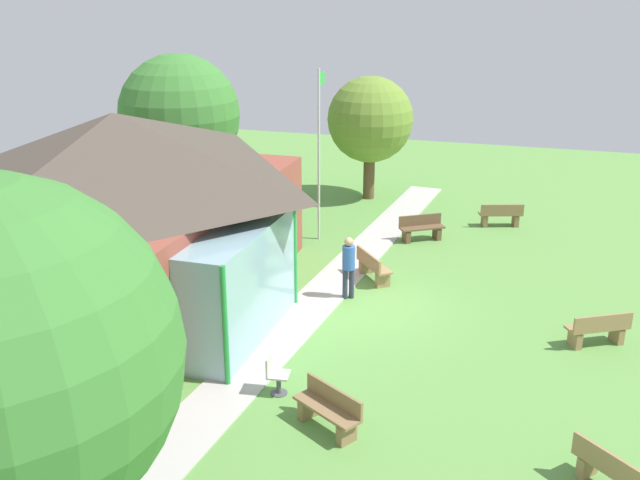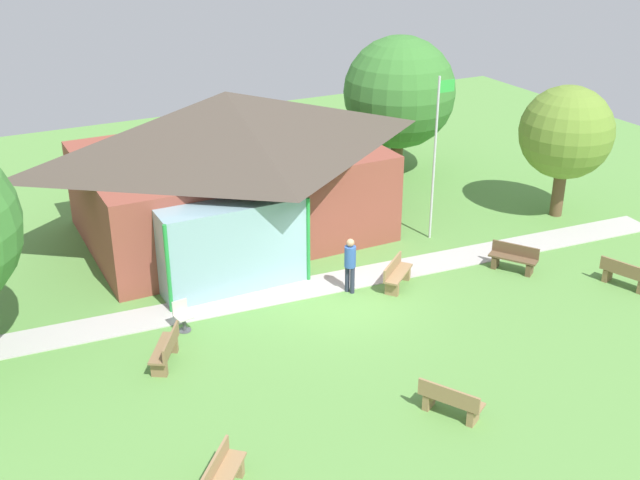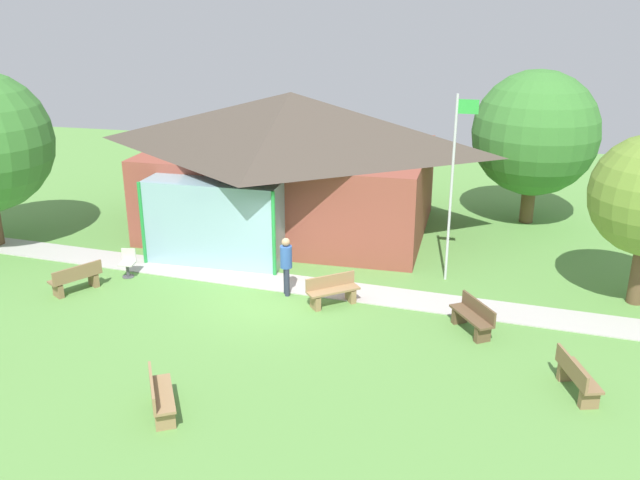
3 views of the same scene
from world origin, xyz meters
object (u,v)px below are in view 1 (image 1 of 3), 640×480
tree_behind_pavilion_right (180,115)px  bench_lawn_far_right (501,216)px  bench_front_left (614,474)px  pavilion (125,204)px  bench_mid_left (329,410)px  patio_chair_west (275,375)px  tree_east_hedge (370,120)px  bench_rear_near_path (373,267)px  visitor_on_path (349,263)px  bench_mid_right (421,229)px  bench_front_center (598,330)px  flagpole (319,148)px

tree_behind_pavilion_right → bench_lawn_far_right: bearing=-87.4°
bench_lawn_far_right → bench_front_left: same height
pavilion → bench_mid_left: pavilion is taller
bench_mid_left → patio_chair_west: size_ratio=1.76×
tree_east_hedge → bench_rear_near_path: bearing=-165.5°
visitor_on_path → bench_rear_near_path: bearing=-131.0°
pavilion → bench_front_left: pavilion is taller
patio_chair_west → tree_behind_pavilion_right: size_ratio=0.15×
bench_mid_right → bench_front_left: size_ratio=1.05×
pavilion → bench_mid_right: pavilion is taller
pavilion → bench_mid_right: (6.83, -6.79, -2.18)m
tree_east_hedge → visitor_on_path: bearing=-169.5°
patio_chair_west → tree_east_hedge: size_ratio=0.18×
bench_front_center → bench_mid_right: 8.10m
pavilion → bench_rear_near_path: 7.08m
bench_rear_near_path → tree_behind_pavilion_right: 10.92m
flagpole → patio_chair_west: size_ratio=6.52×
bench_mid_right → tree_east_hedge: 5.93m
bench_front_center → bench_front_left: (-5.53, 0.02, 0.00)m
patio_chair_west → flagpole: bearing=-176.1°
pavilion → bench_lawn_far_right: pavilion is taller
tree_behind_pavilion_right → bench_front_left: bearing=-132.1°
bench_front_center → bench_rear_near_path: bearing=128.7°
bench_front_center → flagpole: bearing=118.0°
flagpole → bench_front_center: size_ratio=3.69×
visitor_on_path → tree_behind_pavilion_right: tree_behind_pavilion_right is taller
visitor_on_path → tree_behind_pavilion_right: (7.02, 8.56, 2.38)m
bench_front_center → bench_mid_right: same height
flagpole → bench_front_left: (-10.85, -8.51, -2.69)m
bench_mid_right → bench_front_left: (-11.71, -5.22, 0.00)m
flagpole → visitor_on_path: size_ratio=3.22×
bench_lawn_far_right → bench_mid_left: 13.77m
bench_front_center → tree_east_hedge: bearing=97.4°
bench_lawn_far_right → patio_chair_west: size_ratio=1.82×
bench_lawn_far_right → bench_mid_right: 3.31m
bench_lawn_far_right → visitor_on_path: 8.36m
bench_front_left → bench_rear_near_path: bearing=168.4°
bench_rear_near_path → bench_mid_left: 7.50m
visitor_on_path → bench_mid_right: bearing=-129.3°
visitor_on_path → tree_east_hedge: 10.09m
flagpole → bench_mid_right: 4.34m
bench_mid_right → visitor_on_path: visitor_on_path is taller
bench_mid_right → visitor_on_path: bearing=45.0°
pavilion → bench_front_center: bearing=-86.9°
bench_rear_near_path → patio_chair_west: 6.57m
pavilion → bench_front_left: size_ratio=7.54×
bench_mid_left → visitor_on_path: size_ratio=0.87×
bench_lawn_far_right → visitor_on_path: (-7.57, 3.49, 0.62)m
pavilion → tree_east_hedge: bearing=-19.2°
bench_mid_right → visitor_on_path: size_ratio=0.86×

